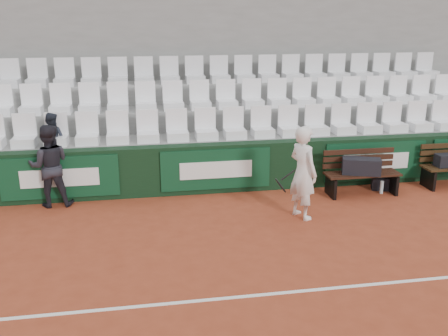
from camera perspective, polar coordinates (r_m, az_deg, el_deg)
ground at (r=6.78m, az=5.94°, el=-14.11°), size 80.00×80.00×0.00m
court_baseline at (r=6.77m, az=5.95°, el=-14.08°), size 18.00×0.06×0.01m
back_barrier at (r=10.15m, az=0.43°, el=0.08°), size 18.00×0.34×1.00m
grandstand_tier_front at (r=10.74m, az=-0.53°, el=1.06°), size 18.00×0.95×1.00m
grandstand_tier_mid at (r=11.58m, az=-1.28°, el=3.44°), size 18.00×0.95×1.45m
grandstand_tier_back at (r=12.45m, az=-1.94°, el=5.49°), size 18.00×0.95×1.90m
grandstand_rear_wall at (r=12.87m, az=-2.38°, el=11.52°), size 18.00×0.30×4.40m
seat_row_front at (r=10.37m, az=-0.38°, el=5.11°), size 11.90×0.44×0.63m
seat_row_mid at (r=11.20m, az=-1.19°, el=8.39°), size 11.90×0.44×0.63m
seat_row_back at (r=12.08m, az=-1.88°, el=11.20°), size 11.90×0.44×0.63m
bench_left at (r=10.41m, az=15.45°, el=-1.72°), size 1.50×0.56×0.45m
sports_bag_left at (r=10.23m, az=15.41°, el=0.20°), size 0.80×0.54×0.32m
sports_bag_ground at (r=10.84m, az=17.65°, el=-1.68°), size 0.49×0.39×0.26m
water_bottle_near at (r=10.29m, az=9.42°, el=-2.11°), size 0.07×0.07×0.25m
water_bottle_far at (r=10.60m, az=17.57°, el=-2.11°), size 0.07×0.07×0.26m
tennis_player at (r=8.84m, az=9.00°, el=-0.52°), size 0.80×0.72×1.67m
ball_kid at (r=9.84m, az=-19.30°, el=0.23°), size 0.78×0.61×1.57m
spectator_c at (r=10.38m, az=-19.26°, el=5.46°), size 0.64×0.57×1.10m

